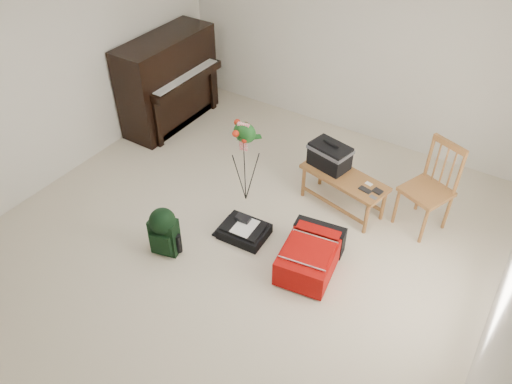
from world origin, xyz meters
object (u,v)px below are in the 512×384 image
Objects in this scene: black_duffel at (244,230)px; green_backpack at (163,229)px; piano at (169,83)px; bench at (332,164)px; flower_stand at (245,163)px; red_suitcase at (313,252)px; dining_chair at (428,188)px.

green_backpack is at bearing -135.28° from black_duffel.
green_backpack is at bearing -51.51° from piano.
bench is at bearing 42.71° from green_backpack.
bench reaches higher than green_backpack.
black_duffel is 0.76m from flower_stand.
bench is 0.98× the size of flower_stand.
flower_stand is (1.87, -0.90, -0.07)m from piano.
piano is at bearing 144.74° from flower_stand.
flower_stand is at bearing -136.60° from bench.
piano is 1.39× the size of flower_stand.
bench is 1.10m from red_suitcase.
piano is 3.73m from dining_chair.
piano is at bearing -175.82° from bench.
black_duffel is (2.19, -1.42, -0.52)m from piano.
dining_chair is at bearing 50.36° from red_suitcase.
green_backpack is at bearing -110.23° from bench.
red_suitcase is 1.60× the size of black_duffel.
piano is 2.67m from black_duffel.
dining_chair reaches higher than black_duffel.
green_backpack is at bearing -116.49° from dining_chair.
bench is 1.02× the size of dining_chair.
bench is at bearing -146.67° from dining_chair.
red_suitcase reaches higher than black_duffel.
flower_stand is at bearing -25.73° from piano.
red_suitcase is 0.82m from black_duffel.
red_suitcase is at bearing -60.13° from bench.
green_backpack is (-0.56, -0.63, 0.23)m from black_duffel.
green_backpack is (-1.37, -0.66, 0.14)m from red_suitcase.
piano is 2.07m from flower_stand.
bench is at bearing 98.46° from red_suitcase.
bench is 1.23m from black_duffel.
piano reaches higher than dining_chair.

